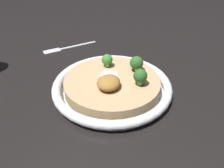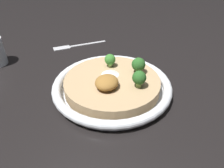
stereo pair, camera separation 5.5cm
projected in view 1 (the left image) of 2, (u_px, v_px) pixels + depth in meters
name	position (u px, v px, depth m)	size (l,w,h in m)	color
ground_plane	(112.00, 91.00, 0.56)	(6.00, 6.00, 0.00)	black
risotto_bowl	(112.00, 85.00, 0.55)	(0.30, 0.30, 0.04)	silver
cheese_sprinkle	(109.00, 72.00, 0.55)	(0.05, 0.05, 0.01)	white
crispy_onion_garnish	(107.00, 82.00, 0.50)	(0.06, 0.05, 0.03)	olive
broccoli_front_left	(140.00, 76.00, 0.50)	(0.03, 0.03, 0.04)	#84A856
broccoli_right	(107.00, 60.00, 0.58)	(0.03, 0.03, 0.04)	#84A856
broccoli_front_right	(137.00, 63.00, 0.56)	(0.03, 0.03, 0.04)	#84A856
fork_utensil	(65.00, 48.00, 0.76)	(0.14, 0.15, 0.00)	#B7B7BC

